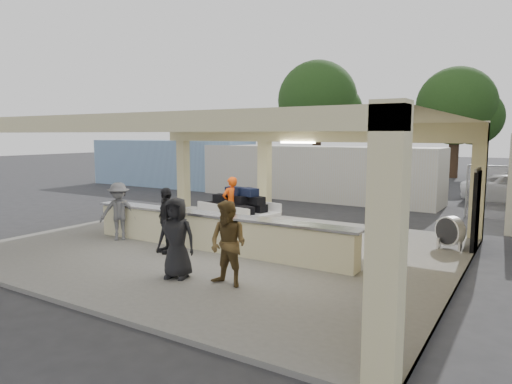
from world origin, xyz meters
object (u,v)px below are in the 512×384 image
Objects in this scene: passenger_d at (176,238)px; container_white at (315,173)px; passenger_a at (228,244)px; passenger_b at (167,220)px; baggage_counter at (213,232)px; baggage_handler at (232,204)px; passenger_c at (119,211)px; luggage_cart at (239,207)px; container_blue at (170,163)px; drum_fan at (450,231)px.

container_white is (-2.83, 13.32, 0.32)m from passenger_d.
passenger_a reaches higher than passenger_b.
baggage_counter is 4.70× the size of passenger_a.
baggage_handler reaches higher than passenger_c.
container_white is at bearing 110.27° from luggage_cart.
luggage_cart is at bearing 124.67° from passenger_a.
container_white is at bearing -2.78° from container_blue.
baggage_counter is 4.75× the size of baggage_handler.
baggage_handler is 1.03× the size of passenger_c.
passenger_b is 0.98× the size of passenger_d.
drum_fan is 6.48m from baggage_handler.
baggage_counter is 9.23× the size of drum_fan.
luggage_cart is at bearing 108.53° from baggage_counter.
passenger_b is 11.93m from container_white.
passenger_a is at bearing -71.24° from container_white.
passenger_a is 3.17m from passenger_b.
passenger_b is at bearing -82.65° from container_white.
baggage_handler is at bearing 11.66° from passenger_c.
passenger_d is at bearing -95.81° from drum_fan.
passenger_c is 0.96× the size of passenger_d.
baggage_counter is 4.87× the size of passenger_c.
passenger_a is (2.87, -4.66, 0.13)m from luggage_cart.
container_white is (-7.41, 7.57, 0.72)m from drum_fan.
baggage_handler is at bearing 113.22° from baggage_counter.
passenger_a reaches higher than luggage_cart.
baggage_handler reaches higher than luggage_cart.
passenger_b is at bearing -48.06° from container_blue.
passenger_d reaches higher than baggage_counter.
passenger_d reaches higher than drum_fan.
container_blue is (-11.09, 9.02, 0.56)m from luggage_cart.
baggage_counter is 4.70× the size of passenger_d.
passenger_a is at bearing -44.37° from container_blue.
passenger_a is 13.81m from container_white.
passenger_c reaches higher than luggage_cart.
container_blue reaches higher than baggage_counter.
drum_fan is at bearing 62.37° from passenger_a.
passenger_c is 14.95m from container_blue.
baggage_counter reaches higher than drum_fan.
luggage_cart is 8.63m from container_white.
drum_fan is at bearing 21.00° from luggage_cart.
drum_fan is at bearing -24.94° from container_blue.
container_white is (-4.08, 13.19, 0.32)m from passenger_a.
passenger_a is at bearing -61.12° from passenger_c.
drum_fan is 9.28m from passenger_c.
passenger_d is (1.62, -1.46, 0.02)m from passenger_b.
baggage_counter is at bearing -33.39° from passenger_c.
passenger_a is 1.26m from passenger_d.
baggage_handler is 3.47m from passenger_c.
container_blue is at bearing 153.07° from luggage_cart.
baggage_handler is 1.01× the size of passenger_b.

